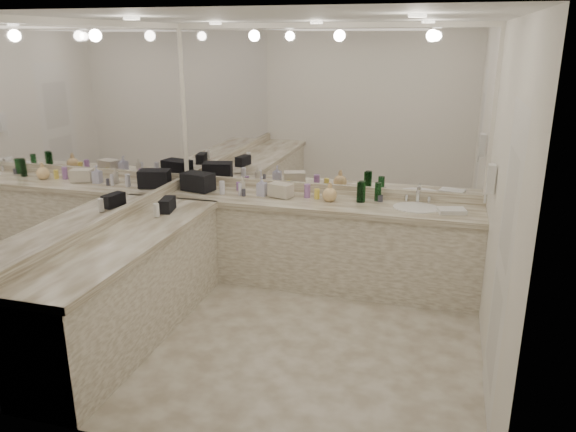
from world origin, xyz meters
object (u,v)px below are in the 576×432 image
(black_toiletry_bag, at_px, (198,182))
(wall_phone, at_px, (491,179))
(hand_towel, at_px, (452,211))
(soap_bottle_c, at_px, (330,192))
(sink, at_px, (416,209))
(cream_cosmetic_case, at_px, (281,191))
(soap_bottle_b, at_px, (262,186))
(soap_bottle_a, at_px, (243,185))

(black_toiletry_bag, bearing_deg, wall_phone, -10.17)
(black_toiletry_bag, height_order, hand_towel, black_toiletry_bag)
(black_toiletry_bag, distance_m, soap_bottle_c, 1.43)
(sink, bearing_deg, cream_cosmetic_case, 179.28)
(wall_phone, xyz_separation_m, cream_cosmetic_case, (-1.97, 0.52, -0.38))
(black_toiletry_bag, height_order, soap_bottle_b, soap_bottle_b)
(sink, height_order, soap_bottle_c, soap_bottle_c)
(sink, height_order, cream_cosmetic_case, cream_cosmetic_case)
(wall_phone, xyz_separation_m, soap_bottle_c, (-1.45, 0.51, -0.35))
(sink, distance_m, soap_bottle_a, 1.79)
(sink, xyz_separation_m, soap_bottle_c, (-0.85, 0.01, 0.10))
(wall_phone, bearing_deg, soap_bottle_c, 160.61)
(cream_cosmetic_case, xyz_separation_m, soap_bottle_c, (0.51, -0.01, 0.03))
(cream_cosmetic_case, distance_m, soap_bottle_a, 0.42)
(soap_bottle_a, bearing_deg, cream_cosmetic_case, -3.16)
(hand_towel, xyz_separation_m, soap_bottle_a, (-2.11, 0.11, 0.07))
(sink, bearing_deg, black_toiletry_bag, 179.56)
(wall_phone, relative_size, hand_towel, 0.97)
(black_toiletry_bag, bearing_deg, hand_towel, -1.85)
(hand_towel, relative_size, soap_bottle_b, 1.24)
(wall_phone, height_order, soap_bottle_a, wall_phone)
(hand_towel, height_order, soap_bottle_a, soap_bottle_a)
(soap_bottle_b, bearing_deg, soap_bottle_a, 174.08)
(black_toiletry_bag, distance_m, soap_bottle_a, 0.50)
(soap_bottle_b, bearing_deg, sink, -0.65)
(sink, relative_size, cream_cosmetic_case, 1.88)
(soap_bottle_b, bearing_deg, black_toiletry_bag, -179.99)
(hand_towel, xyz_separation_m, soap_bottle_b, (-1.89, 0.08, 0.08))
(sink, xyz_separation_m, black_toiletry_bag, (-2.28, 0.02, 0.10))
(soap_bottle_b, height_order, soap_bottle_c, soap_bottle_b)
(sink, height_order, wall_phone, wall_phone)
(black_toiletry_bag, xyz_separation_m, cream_cosmetic_case, (0.92, -0.00, -0.03))
(soap_bottle_c, bearing_deg, sink, -0.80)
(black_toiletry_bag, distance_m, hand_towel, 2.61)
(black_toiletry_bag, relative_size, cream_cosmetic_case, 1.39)
(wall_phone, distance_m, black_toiletry_bag, 2.95)
(black_toiletry_bag, xyz_separation_m, soap_bottle_b, (0.72, 0.00, 0.01))
(hand_towel, bearing_deg, black_toiletry_bag, 178.15)
(sink, relative_size, soap_bottle_b, 2.20)
(cream_cosmetic_case, relative_size, hand_towel, 0.94)
(wall_phone, relative_size, soap_bottle_c, 1.25)
(wall_phone, distance_m, soap_bottle_b, 2.26)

